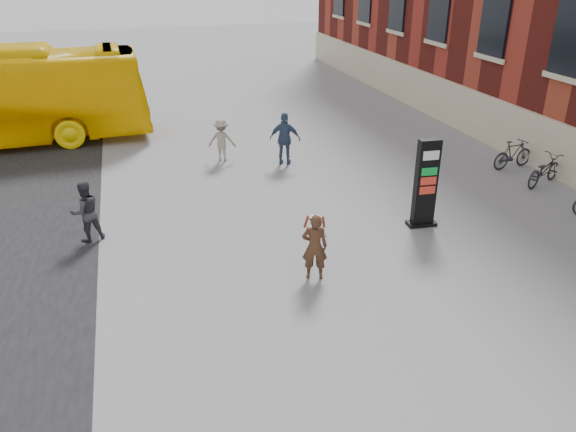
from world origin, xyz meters
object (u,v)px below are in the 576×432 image
object	(u,v)px
bike_6	(544,170)
pedestrian_a	(86,212)
info_pylon	(426,184)
pedestrian_c	(285,139)
bike_7	(513,154)
pedestrian_b	(222,140)
woman	(315,246)

from	to	relation	value
bike_6	pedestrian_a	bearing A→B (deg)	66.42
info_pylon	bike_6	size ratio (longest dim) A/B	1.33
pedestrian_c	bike_7	size ratio (longest dim) A/B	1.10
pedestrian_a	bike_7	xyz separation A→B (m)	(13.82, 1.60, -0.30)
info_pylon	pedestrian_a	distance (m)	8.82
info_pylon	bike_6	world-z (taller)	info_pylon
pedestrian_a	pedestrian_b	size ratio (longest dim) A/B	1.05
pedestrian_c	bike_6	bearing A→B (deg)	174.84
pedestrian_b	bike_7	xyz separation A→B (m)	(9.43, -3.55, -0.26)
info_pylon	bike_6	bearing A→B (deg)	21.42
woman	pedestrian_b	size ratio (longest dim) A/B	1.04
pedestrian_a	pedestrian_b	distance (m)	6.76
bike_7	info_pylon	bearing A→B (deg)	113.17
pedestrian_c	pedestrian_b	bearing A→B (deg)	-1.58
bike_6	woman	bearing A→B (deg)	87.35
info_pylon	pedestrian_b	world-z (taller)	info_pylon
info_pylon	woman	world-z (taller)	info_pylon
pedestrian_b	pedestrian_c	bearing A→B (deg)	173.30
woman	pedestrian_b	bearing A→B (deg)	-68.37
info_pylon	woman	size ratio (longest dim) A/B	1.53
woman	bike_6	distance (m)	9.47
woman	bike_6	xyz separation A→B (m)	(8.84, 3.40, -0.33)
pedestrian_a	pedestrian_b	bearing A→B (deg)	-150.92
pedestrian_c	bike_6	size ratio (longest dim) A/B	1.00
info_pylon	pedestrian_c	size ratio (longest dim) A/B	1.33
pedestrian_b	bike_7	distance (m)	10.08
bike_6	pedestrian_b	bearing A→B (deg)	37.82
woman	pedestrian_a	distance (m)	6.02
pedestrian_c	bike_7	world-z (taller)	pedestrian_c
pedestrian_c	info_pylon	bearing A→B (deg)	135.32
pedestrian_b	pedestrian_a	bearing A→B (deg)	68.55
woman	bike_6	size ratio (longest dim) A/B	0.87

